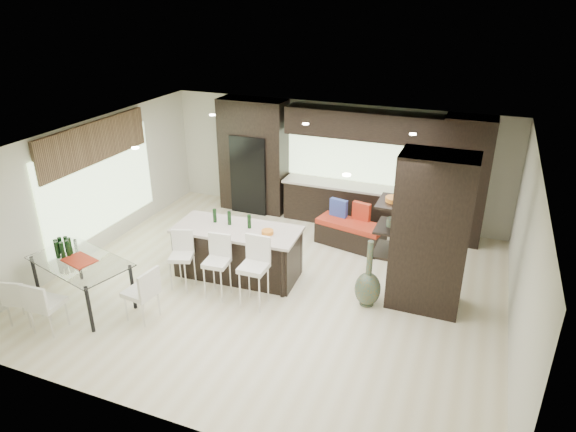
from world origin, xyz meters
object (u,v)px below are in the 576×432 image
at_px(stool_left, 182,266).
at_px(chair_far, 23,301).
at_px(stool_mid, 217,273).
at_px(dining_table, 84,282).
at_px(chair_end, 141,296).
at_px(stool_right, 254,279).
at_px(bench, 350,234).
at_px(chair_near, 48,307).
at_px(floor_vase, 369,274).
at_px(kitchen_island, 238,252).

height_order(stool_left, chair_far, stool_left).
xyz_separation_m(stool_mid, dining_table, (-2.02, -1.05, -0.04)).
bearing_deg(stool_mid, stool_left, 173.59).
bearing_deg(chair_end, stool_right, -49.58).
distance_m(bench, chair_near, 5.89).
xyz_separation_m(dining_table, chair_end, (1.19, 0.00, 0.02)).
height_order(floor_vase, chair_end, floor_vase).
xyz_separation_m(kitchen_island, chair_far, (-2.56, -2.64, -0.10)).
bearing_deg(kitchen_island, stool_mid, -93.18).
bearing_deg(chair_far, bench, 32.88).
relative_size(stool_left, dining_table, 0.50).
bearing_deg(dining_table, bench, 61.13).
distance_m(stool_left, dining_table, 1.68).
bearing_deg(chair_near, stool_left, 51.87).
height_order(stool_mid, chair_far, stool_mid).
bearing_deg(stool_right, stool_left, 178.23).
bearing_deg(chair_near, stool_right, 30.60).
bearing_deg(kitchen_island, chair_near, -130.38).
xyz_separation_m(chair_far, chair_end, (1.73, 0.78, 0.04)).
distance_m(dining_table, chair_near, 0.80).
height_order(kitchen_island, bench, kitchen_island).
xyz_separation_m(stool_mid, bench, (1.65, 2.75, -0.19)).
distance_m(stool_left, chair_near, 2.27).
bearing_deg(chair_far, stool_mid, 21.07).
bearing_deg(dining_table, kitchen_island, 57.80).
xyz_separation_m(kitchen_island, bench, (1.65, 1.94, -0.21)).
relative_size(stool_left, stool_mid, 0.95).
bearing_deg(floor_vase, chair_far, -153.33).
relative_size(stool_right, floor_vase, 0.83).
distance_m(floor_vase, chair_end, 3.79).
bearing_deg(bench, stool_right, -96.54).
distance_m(kitchen_island, stool_left, 1.07).
bearing_deg(chair_far, chair_end, 9.79).
height_order(stool_mid, dining_table, stool_mid).
bearing_deg(floor_vase, stool_left, -167.64).
distance_m(floor_vase, dining_table, 4.87).
xyz_separation_m(stool_left, chair_near, (-1.30, -1.86, -0.02)).
xyz_separation_m(stool_right, floor_vase, (1.80, 0.74, 0.10)).
relative_size(stool_left, floor_vase, 0.72).
relative_size(bench, chair_near, 1.70).
xyz_separation_m(bench, dining_table, (-3.67, -3.80, 0.14)).
relative_size(stool_left, chair_near, 1.04).
relative_size(kitchen_island, stool_left, 2.66).
xyz_separation_m(stool_left, bench, (2.37, 2.74, -0.16)).
relative_size(kitchen_island, chair_end, 2.69).
relative_size(kitchen_island, stool_mid, 2.52).
relative_size(stool_mid, dining_table, 0.53).
distance_m(stool_mid, floor_vase, 2.62).
bearing_deg(bench, floor_vase, -54.85).
distance_m(stool_right, chair_end, 1.86).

